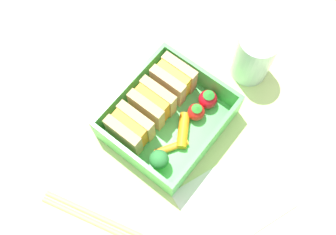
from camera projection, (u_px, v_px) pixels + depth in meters
ground_plane at (168, 126)px, 59.23cm from camera, size 120.00×120.00×2.00cm
bento_tray at (168, 123)px, 57.74cm from camera, size 17.04×14.96×1.20cm
bento_rim at (168, 116)px, 55.13cm from camera, size 17.04×14.96×4.43cm
sandwich_left at (130, 129)px, 53.99cm from camera, size 4.23×5.92×5.18cm
sandwich_center_left at (152, 103)px, 55.47cm from camera, size 4.23×5.92×5.18cm
sandwich_center at (173, 79)px, 56.96cm from camera, size 4.23×5.92×5.18cm
broccoli_floret at (159, 160)px, 52.63cm from camera, size 2.83×2.83×3.79cm
carrot_stick_far_left at (171, 147)px, 55.08cm from camera, size 4.93×3.60×1.05cm
carrot_stick_left at (182, 132)px, 55.70cm from camera, size 5.40×4.12×1.56cm
strawberry_left at (196, 112)px, 56.19cm from camera, size 2.66×2.66×3.26cm
strawberry_far_left at (208, 99)px, 56.85cm from camera, size 2.91×2.91×3.51cm
chopstick_pair at (101, 222)px, 52.45cm from camera, size 6.30×18.06×0.70cm
drinking_glass at (254, 57)px, 57.74cm from camera, size 5.98×5.98×8.82cm
folded_napkin at (234, 199)px, 53.78cm from camera, size 17.87×15.44×0.40cm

